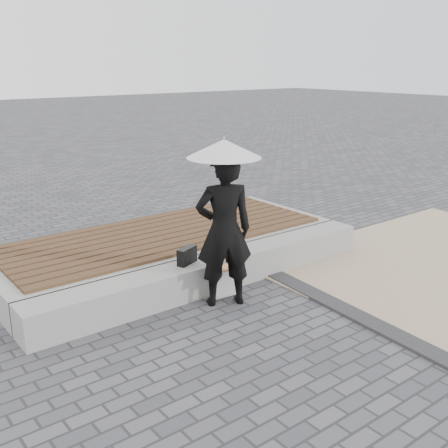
# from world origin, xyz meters

# --- Properties ---
(ground) EXTENTS (80.00, 80.00, 0.00)m
(ground) POSITION_xyz_m (0.00, 0.00, 0.00)
(ground) COLOR #505056
(ground) RESTS_ON ground
(edging_band) EXTENTS (0.61, 5.20, 0.04)m
(edging_band) POSITION_xyz_m (0.75, -0.50, 0.02)
(edging_band) COLOR #2E2E30
(edging_band) RESTS_ON ground
(seating_ledge) EXTENTS (5.00, 0.45, 0.40)m
(seating_ledge) POSITION_xyz_m (0.00, 1.60, 0.20)
(seating_ledge) COLOR gray
(seating_ledge) RESTS_ON ground
(timber_platform) EXTENTS (5.00, 2.00, 0.40)m
(timber_platform) POSITION_xyz_m (0.00, 2.80, 0.20)
(timber_platform) COLOR gray
(timber_platform) RESTS_ON ground
(timber_decking) EXTENTS (4.60, 1.80, 0.04)m
(timber_decking) POSITION_xyz_m (0.00, 2.80, 0.42)
(timber_decking) COLOR brown
(timber_decking) RESTS_ON timber_platform
(woman) EXTENTS (0.79, 0.68, 1.84)m
(woman) POSITION_xyz_m (-0.20, 1.13, 0.92)
(woman) COLOR black
(woman) RESTS_ON ground
(parasol) EXTENTS (0.85, 0.85, 1.08)m
(parasol) POSITION_xyz_m (-0.20, 1.13, 1.88)
(parasol) COLOR #ABABB0
(parasol) RESTS_ON ground
(handbag) EXTENTS (0.32, 0.21, 0.21)m
(handbag) POSITION_xyz_m (-0.39, 1.63, 0.51)
(handbag) COLOR black
(handbag) RESTS_ON seating_ledge
(canvas_tote) EXTENTS (0.37, 0.19, 0.38)m
(canvas_tote) POSITION_xyz_m (-0.05, 1.31, 0.19)
(canvas_tote) COLOR silver
(canvas_tote) RESTS_ON ground
(magazine) EXTENTS (0.33, 0.27, 0.01)m
(magazine) POSITION_xyz_m (-0.05, 1.26, 0.38)
(magazine) COLOR #D53550
(magazine) RESTS_ON canvas_tote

